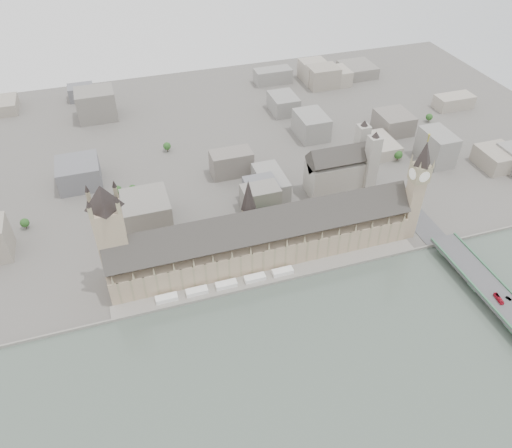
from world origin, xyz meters
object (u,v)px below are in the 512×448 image
object	(u,v)px
elizabeth_tower	(417,184)
car_approach	(415,200)
car_silver	(509,298)
palace_of_westminster	(262,238)
westminster_bridge	(494,297)
red_bus_north	(499,299)
victoria_tower	(111,233)
westminster_abbey	(341,169)

from	to	relation	value
elizabeth_tower	car_approach	distance (m)	64.67
elizabeth_tower	car_silver	xyz separation A→B (m)	(29.30, -103.97, -47.06)
palace_of_westminster	westminster_bridge	size ratio (longest dim) A/B	0.82
westminster_bridge	car_silver	distance (m)	11.60
palace_of_westminster	elizabeth_tower	world-z (taller)	elizabeth_tower
palace_of_westminster	westminster_bridge	xyz separation A→B (m)	(162.00, -107.20, -17.58)
palace_of_westminster	car_silver	distance (m)	203.73
car_silver	westminster_bridge	bearing A→B (deg)	101.80
palace_of_westminster	red_bus_north	size ratio (longest dim) A/B	23.21
palace_of_westminster	victoria_tower	xyz separation A→B (m)	(-122.00, 6.30, 32.50)
red_bus_north	westminster_bridge	bearing A→B (deg)	73.50
westminster_abbey	red_bus_north	xyz separation A→B (m)	(48.03, -189.33, -13.24)
victoria_tower	car_silver	world-z (taller)	victoria_tower
palace_of_westminster	westminster_abbey	size ratio (longest dim) A/B	3.90
elizabeth_tower	car_silver	world-z (taller)	elizabeth_tower
elizabeth_tower	victoria_tower	bearing A→B (deg)	176.04
red_bus_north	car_approach	xyz separation A→B (m)	(8.39, 135.39, -0.95)
victoria_tower	car_approach	world-z (taller)	victoria_tower
red_bus_north	victoria_tower	bearing A→B (deg)	164.33
palace_of_westminster	victoria_tower	size ratio (longest dim) A/B	2.65
westminster_bridge	victoria_tower	bearing A→B (deg)	158.22
westminster_abbey	car_approach	distance (m)	79.34
palace_of_westminster	car_silver	world-z (taller)	palace_of_westminster
victoria_tower	westminster_abbey	size ratio (longest dim) A/B	1.47
car_silver	car_approach	size ratio (longest dim) A/B	1.07
car_silver	car_approach	xyz separation A→B (m)	(0.05, 137.03, -0.14)
palace_of_westminster	red_bus_north	distance (m)	195.93
westminster_bridge	westminster_abbey	bearing A→B (deg)	105.64
victoria_tower	westminster_abbey	bearing A→B (deg)	16.50
palace_of_westminster	westminster_abbey	bearing A→B (deg)	34.17
elizabeth_tower	westminster_bridge	size ratio (longest dim) A/B	0.33
westminster_abbey	car_approach	bearing A→B (deg)	-43.71
car_silver	car_approach	world-z (taller)	car_silver
elizabeth_tower	westminster_bridge	world-z (taller)	elizabeth_tower
victoria_tower	elizabeth_tower	bearing A→B (deg)	-3.96
westminster_bridge	car_approach	world-z (taller)	car_approach
westminster_bridge	car_approach	bearing A→B (deg)	87.62
palace_of_westminster	red_bus_north	bearing A→B (deg)	-35.65
victoria_tower	car_approach	bearing A→B (deg)	2.98
westminster_abbey	car_approach	size ratio (longest dim) A/B	15.51
elizabeth_tower	westminster_abbey	world-z (taller)	elizabeth_tower
red_bus_north	car_silver	distance (m)	8.54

